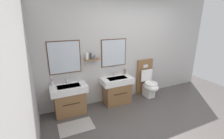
{
  "coord_description": "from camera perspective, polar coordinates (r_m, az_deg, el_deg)",
  "views": [
    {
      "loc": [
        -2.14,
        -1.77,
        2.06
      ],
      "look_at": [
        -0.66,
        1.47,
        0.92
      ],
      "focal_mm": 25.3,
      "sensor_mm": 36.0,
      "label": 1
    }
  ],
  "objects": [
    {
      "name": "tap_on_left_sink",
      "position": [
        3.72,
        -15.99,
        -3.72
      ],
      "size": [
        0.03,
        0.13,
        0.11
      ],
      "color": "silver",
      "rests_on": "vanity_sink_left"
    },
    {
      "name": "toothbrush_cup",
      "position": [
        3.69,
        -20.77,
        -4.67
      ],
      "size": [
        0.07,
        0.07,
        0.2
      ],
      "color": "silver",
      "rests_on": "vanity_sink_left"
    },
    {
      "name": "vanity_sink_left",
      "position": [
        3.73,
        -15.09,
        -10.08
      ],
      "size": [
        0.79,
        0.45,
        0.67
      ],
      "color": "brown",
      "rests_on": "ground"
    },
    {
      "name": "tap_on_right_sink",
      "position": [
        4.04,
        0.75,
        -1.3
      ],
      "size": [
        0.03,
        0.13,
        0.11
      ],
      "color": "silver",
      "rests_on": "vanity_sink_right"
    },
    {
      "name": "bath_mat",
      "position": [
        3.43,
        -12.82,
        -19.46
      ],
      "size": [
        0.68,
        0.44,
        0.01
      ],
      "primitive_type": "cube",
      "color": "#9E9993",
      "rests_on": "ground"
    },
    {
      "name": "toilet",
      "position": [
        4.49,
        12.69,
        -4.7
      ],
      "size": [
        0.48,
        0.62,
        1.0
      ],
      "color": "brown",
      "rests_on": "ground"
    },
    {
      "name": "soap_dispenser",
      "position": [
        4.18,
        4.8,
        -0.7
      ],
      "size": [
        0.06,
        0.06,
        0.17
      ],
      "color": "gray",
      "rests_on": "vanity_sink_right"
    },
    {
      "name": "wall_left",
      "position": [
        1.93,
        -30.66,
        -7.37
      ],
      "size": [
        0.12,
        3.65,
        2.64
      ],
      "primitive_type": "cube",
      "color": "#B7B5B2",
      "rests_on": "ground"
    },
    {
      "name": "wall_back",
      "position": [
        4.19,
        6.32,
        7.45
      ],
      "size": [
        4.93,
        0.27,
        2.64
      ],
      "color": "#B7B5B2",
      "rests_on": "ground"
    },
    {
      "name": "vanity_sink_right",
      "position": [
        4.05,
        1.69,
        -7.14
      ],
      "size": [
        0.79,
        0.45,
        0.67
      ],
      "color": "brown",
      "rests_on": "ground"
    },
    {
      "name": "ground_plane",
      "position": [
        3.48,
        21.8,
        -20.99
      ],
      "size": [
        6.13,
        4.85,
        0.1
      ],
      "primitive_type": "cube",
      "color": "#4C4744",
      "rests_on": "ground"
    }
  ]
}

